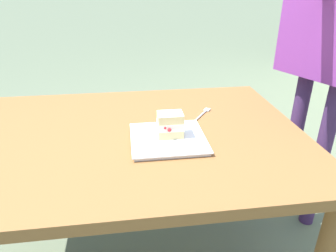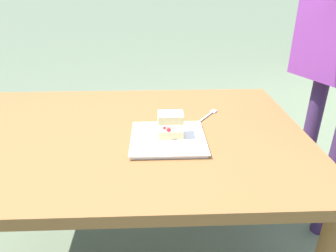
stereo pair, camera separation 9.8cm
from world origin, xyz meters
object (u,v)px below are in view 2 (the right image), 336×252
patio_table (127,151)px  dessert_fork (208,116)px  dessert_plate (168,139)px  cake_slice (171,125)px

patio_table → dessert_fork: size_ratio=9.61×
dessert_plate → cake_slice: size_ratio=2.91×
dessert_plate → dessert_fork: bearing=50.2°
patio_table → cake_slice: cake_slice is taller
patio_table → cake_slice: bearing=-24.1°
dessert_plate → dessert_fork: dessert_plate is taller
cake_slice → dessert_fork: bearing=50.3°
dessert_plate → patio_table: bearing=151.6°
patio_table → cake_slice: size_ratio=15.00×
patio_table → dessert_fork: dessert_fork is taller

